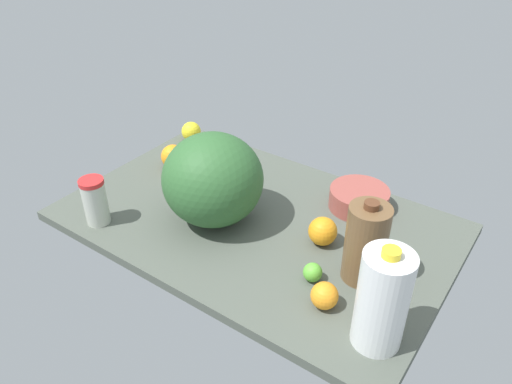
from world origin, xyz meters
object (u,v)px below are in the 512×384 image
chocolate_milk_jug (366,243)px  tumbler_cup (95,201)px  lemon_loose (191,131)px  milk_jug (382,300)px  orange_near_front (173,156)px  mixing_bowl (359,198)px  orange_far_back (323,231)px  orange_by_jug (324,296)px  watermelon (213,180)px  lime_beside_bowl (313,272)px

chocolate_milk_jug → tumbler_cup: chocolate_milk_jug is taller
tumbler_cup → lemon_loose: bearing=-77.5°
milk_jug → orange_near_front: size_ratio=3.11×
mixing_bowl → orange_far_back: 23.13cm
orange_by_jug → lemon_loose: size_ratio=0.91×
mixing_bowl → orange_by_jug: size_ratio=2.71×
watermelon → lime_beside_bowl: size_ratio=5.87×
milk_jug → orange_far_back: (27.78, -24.58, -8.67)cm
mixing_bowl → chocolate_milk_jug: bearing=116.9°
orange_by_jug → lime_beside_bowl: orange_by_jug is taller
milk_jug → lemon_loose: bearing=-26.9°
chocolate_milk_jug → milk_jug: milk_jug is taller
mixing_bowl → tumbler_cup: (63.04, 54.14, 4.40)cm
lime_beside_bowl → mixing_bowl: bearing=-82.9°
watermelon → orange_near_front: bearing=-26.4°
watermelon → milk_jug: size_ratio=1.12×
tumbler_cup → orange_near_front: 38.94cm
milk_jug → chocolate_milk_jug: bearing=-56.3°
watermelon → orange_far_back: watermelon is taller
watermelon → lime_beside_bowl: bearing=170.2°
lemon_loose → orange_near_front: 22.01cm
chocolate_milk_jug → orange_by_jug: bearing=79.0°
mixing_bowl → lime_beside_bowl: 38.81cm
milk_jug → tumbler_cup: milk_jug is taller
orange_near_front → milk_jug: bearing=161.2°
mixing_bowl → chocolate_milk_jug: size_ratio=0.79×
tumbler_cup → orange_far_back: size_ratio=1.80×
orange_far_back → tumbler_cup: bearing=26.5°
orange_by_jug → orange_near_front: bearing=-20.5°
lemon_loose → tumbler_cup: bearing=102.5°
milk_jug → orange_by_jug: size_ratio=3.87×
chocolate_milk_jug → watermelon: 49.58cm
mixing_bowl → orange_far_back: orange_far_back is taller
chocolate_milk_jug → lemon_loose: 97.49cm
orange_by_jug → lime_beside_bowl: (7.13, -6.66, -0.92)cm
chocolate_milk_jug → orange_far_back: (15.70, -6.43, -7.13)cm
chocolate_milk_jug → lemon_loose: chocolate_milk_jug is taller
watermelon → orange_near_front: (32.64, -16.18, -9.94)cm
milk_jug → orange_near_front: (94.17, -32.13, -8.54)cm
milk_jug → watermelon: bearing=-14.5°
mixing_bowl → milk_jug: bearing=119.6°
orange_by_jug → lime_beside_bowl: size_ratio=1.35×
orange_by_jug → lemon_loose: bearing=-29.5°
tumbler_cup → chocolate_milk_jug: bearing=-162.5°
lemon_loose → mixing_bowl: bearing=176.6°
orange_near_front → lemon_loose: bearing=-66.0°
milk_jug → orange_by_jug: (15.12, -2.53, -9.40)cm
orange_far_back → lime_beside_bowl: bearing=109.8°
watermelon → mixing_bowl: bearing=-137.4°
lemon_loose → orange_by_jug: bearing=150.5°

